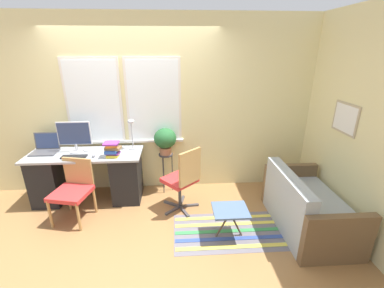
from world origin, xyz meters
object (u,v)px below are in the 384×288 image
desk_lamp (132,129)px  office_chair_swivel (183,178)px  potted_plant (165,139)px  book_stack (112,149)px  desk_chair_wooden (73,189)px  laptop (45,148)px  couch_loveseat (306,209)px  monitor (74,136)px  folding_stool (230,212)px  keyboard (74,157)px  plant_stand (166,160)px  mouse (94,156)px

desk_lamp → office_chair_swivel: desk_lamp is taller
potted_plant → book_stack: bearing=-155.9°
book_stack → desk_chair_wooden: 0.73m
laptop → couch_loveseat: (3.58, -0.96, -0.55)m
office_chair_swivel → potted_plant: 0.73m
laptop → desk_chair_wooden: laptop is taller
laptop → office_chair_swivel: bearing=-13.3°
monitor → desk_chair_wooden: monitor is taller
laptop → desk_lamp: (1.27, 0.06, 0.25)m
office_chair_swivel → folding_stool: 0.83m
desk_chair_wooden → office_chair_swivel: office_chair_swivel is taller
keyboard → office_chair_swivel: office_chair_swivel is taller
laptop → plant_stand: 1.79m
desk_chair_wooden → office_chair_swivel: (1.48, 0.07, 0.06)m
book_stack → potted_plant: potted_plant is taller
keyboard → couch_loveseat: (3.09, -0.73, -0.50)m
laptop → couch_loveseat: laptop is taller
book_stack → folding_stool: 1.83m
plant_stand → monitor: bearing=-175.4°
desk_lamp → plant_stand: 0.72m
plant_stand → keyboard: bearing=-165.9°
book_stack → folding_stool: bearing=-28.7°
book_stack → couch_loveseat: bearing=-15.8°
monitor → office_chair_swivel: (1.56, -0.46, -0.51)m
laptop → desk_chair_wooden: 0.86m
monitor → potted_plant: (1.31, 0.10, -0.12)m
laptop → plant_stand: laptop is taller
mouse → book_stack: 0.29m
desk_chair_wooden → folding_stool: (2.03, -0.53, -0.09)m
desk_lamp → potted_plant: size_ratio=1.11×
desk_chair_wooden → monitor: bearing=111.7°
keyboard → couch_loveseat: 3.22m
folding_stool → monitor: bearing=153.2°
desk_lamp → desk_chair_wooden: bearing=-140.3°
desk_chair_wooden → folding_stool: size_ratio=1.93×
book_stack → desk_chair_wooden: book_stack is taller
potted_plant → keyboard: bearing=-165.9°
keyboard → plant_stand: size_ratio=0.53×
keyboard → office_chair_swivel: 1.57m
mouse → office_chair_swivel: office_chair_swivel is taller
mouse → book_stack: size_ratio=0.28×
keyboard → desk_lamp: bearing=20.4°
office_chair_swivel → desk_chair_wooden: bearing=-38.6°
desk_lamp → couch_loveseat: desk_lamp is taller
monitor → desk_lamp: bearing=5.3°
keyboard → monitor: bearing=98.7°
monitor → office_chair_swivel: bearing=-16.4°
folding_stool → office_chair_swivel: bearing=132.2°
mouse → office_chair_swivel: size_ratio=0.07×
laptop → couch_loveseat: 3.75m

